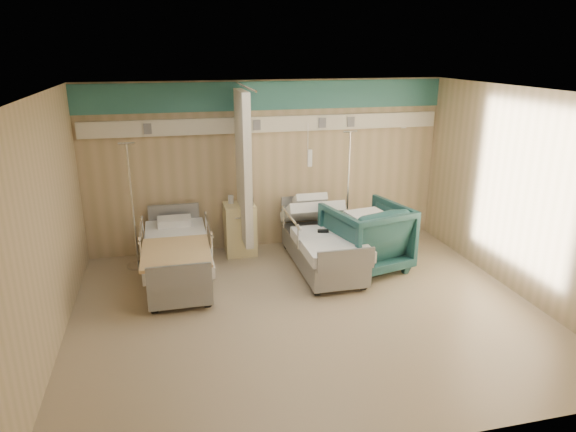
{
  "coord_description": "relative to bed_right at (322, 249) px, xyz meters",
  "views": [
    {
      "loc": [
        -1.64,
        -5.77,
        3.28
      ],
      "look_at": [
        -0.11,
        0.6,
        1.13
      ],
      "focal_mm": 32.0,
      "sensor_mm": 36.0,
      "label": 1
    }
  ],
  "objects": [
    {
      "name": "bed_left",
      "position": [
        -2.2,
        0.0,
        0.0
      ],
      "size": [
        1.0,
        2.16,
        0.63
      ],
      "primitive_type": null,
      "color": "white",
      "rests_on": "ground"
    },
    {
      "name": "white_cup",
      "position": [
        -1.27,
        1.0,
        0.6
      ],
      "size": [
        0.11,
        0.11,
        0.13
      ],
      "primitive_type": "cylinder",
      "rotation": [
        0.0,
        0.0,
        0.25
      ],
      "color": "white",
      "rests_on": "bedside_cabinet"
    },
    {
      "name": "iv_stand_left",
      "position": [
        -2.81,
        0.72,
        0.09
      ],
      "size": [
        0.35,
        0.35,
        1.97
      ],
      "rotation": [
        0.0,
        0.0,
        0.05
      ],
      "color": "silver",
      "rests_on": "ground"
    },
    {
      "name": "bedside_cabinet",
      "position": [
        -1.15,
        0.9,
        0.11
      ],
      "size": [
        0.5,
        0.48,
        0.85
      ],
      "primitive_type": "cube",
      "color": "#F4DF98",
      "rests_on": "ground"
    },
    {
      "name": "toiletry_bag",
      "position": [
        -1.04,
        0.87,
        0.59
      ],
      "size": [
        0.24,
        0.17,
        0.12
      ],
      "primitive_type": "cube",
      "rotation": [
        0.0,
        0.0,
        -0.13
      ],
      "color": "black",
      "rests_on": "bedside_cabinet"
    },
    {
      "name": "tan_blanket",
      "position": [
        -2.22,
        -0.46,
        0.33
      ],
      "size": [
        0.93,
        1.16,
        0.04
      ],
      "primitive_type": "cube",
      "rotation": [
        0.0,
        0.0,
        -0.01
      ],
      "color": "tan",
      "rests_on": "bed_left"
    },
    {
      "name": "visitor_armchair",
      "position": [
        0.65,
        -0.17,
        0.2
      ],
      "size": [
        1.34,
        1.37,
        1.04
      ],
      "primitive_type": "imported",
      "rotation": [
        0.0,
        0.0,
        3.38
      ],
      "color": "#1C4646",
      "rests_on": "ground"
    },
    {
      "name": "ground",
      "position": [
        -0.6,
        -1.3,
        -0.32
      ],
      "size": [
        6.0,
        5.0,
        0.0
      ],
      "primitive_type": "cube",
      "color": "gray",
      "rests_on": "ground"
    },
    {
      "name": "bed_right",
      "position": [
        0.0,
        0.0,
        0.0
      ],
      "size": [
        1.0,
        2.16,
        0.63
      ],
      "primitive_type": null,
      "color": "white",
      "rests_on": "ground"
    },
    {
      "name": "iv_stand_right",
      "position": [
        0.68,
        0.79,
        0.09
      ],
      "size": [
        0.36,
        0.36,
        2.0
      ],
      "rotation": [
        0.0,
        0.0,
        0.36
      ],
      "color": "silver",
      "rests_on": "ground"
    },
    {
      "name": "room_walls",
      "position": [
        -0.63,
        -1.05,
        1.55
      ],
      "size": [
        6.04,
        5.04,
        2.82
      ],
      "color": "tan",
      "rests_on": "ground"
    },
    {
      "name": "waffle_blanket",
      "position": [
        0.63,
        -0.21,
        0.75
      ],
      "size": [
        0.63,
        0.58,
        0.06
      ],
      "primitive_type": "cube",
      "rotation": [
        0.0,
        0.0,
        3.3
      ],
      "color": "white",
      "rests_on": "visitor_armchair"
    },
    {
      "name": "call_remote",
      "position": [
        -0.03,
        -0.11,
        0.33
      ],
      "size": [
        0.18,
        0.11,
        0.04
      ],
      "primitive_type": "cube",
      "rotation": [
        0.0,
        0.0,
        -0.22
      ],
      "color": "black",
      "rests_on": "bed_right"
    }
  ]
}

